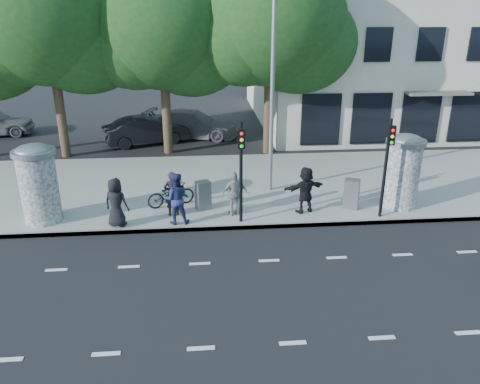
{
  "coord_description": "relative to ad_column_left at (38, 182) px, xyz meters",
  "views": [
    {
      "loc": [
        -1.87,
        -10.36,
        6.8
      ],
      "look_at": [
        -0.66,
        3.5,
        1.34
      ],
      "focal_mm": 35.0,
      "sensor_mm": 36.0,
      "label": 1
    }
  ],
  "objects": [
    {
      "name": "ped_f",
      "position": [
        8.9,
        -0.05,
        -0.56
      ],
      "size": [
        1.62,
        0.99,
        1.65
      ],
      "primitive_type": "imported",
      "rotation": [
        0.0,
        0.0,
        3.45
      ],
      "color": "black",
      "rests_on": "sidewalk"
    },
    {
      "name": "traffic_pole_near",
      "position": [
        6.6,
        -0.71,
        0.69
      ],
      "size": [
        0.22,
        0.31,
        3.4
      ],
      "color": "black",
      "rests_on": "sidewalk"
    },
    {
      "name": "car_mid",
      "position": [
        2.47,
        9.97,
        -0.8
      ],
      "size": [
        3.03,
        4.74,
        1.47
      ],
      "primitive_type": "imported",
      "rotation": [
        0.0,
        0.0,
        1.93
      ],
      "color": "black",
      "rests_on": "ground"
    },
    {
      "name": "street_lamp",
      "position": [
        8.0,
        2.13,
        3.26
      ],
      "size": [
        0.25,
        0.93,
        8.0
      ],
      "color": "slate",
      "rests_on": "sidewalk"
    },
    {
      "name": "lane_dash_near",
      "position": [
        7.2,
        -6.7,
        -1.53
      ],
      "size": [
        32.0,
        0.12,
        0.01
      ],
      "primitive_type": "cube",
      "color": "silver",
      "rests_on": "ground"
    },
    {
      "name": "ped_c",
      "position": [
        4.47,
        -0.58,
        -0.52
      ],
      "size": [
        0.86,
        0.68,
        1.74
      ],
      "primitive_type": "imported",
      "rotation": [
        0.0,
        0.0,
        3.17
      ],
      "color": "navy",
      "rests_on": "sidewalk"
    },
    {
      "name": "tree_near_left",
      "position": [
        3.7,
        8.2,
        4.53
      ],
      "size": [
        6.8,
        6.8,
        8.97
      ],
      "color": "#38281C",
      "rests_on": "ground"
    },
    {
      "name": "tree_center",
      "position": [
        8.7,
        7.8,
        4.77
      ],
      "size": [
        7.0,
        7.0,
        9.3
      ],
      "color": "#38281C",
      "rests_on": "ground"
    },
    {
      "name": "sidewalk",
      "position": [
        7.2,
        3.0,
        -1.46
      ],
      "size": [
        40.0,
        8.0,
        0.15
      ],
      "primitive_type": "cube",
      "color": "gray",
      "rests_on": "ground"
    },
    {
      "name": "ped_e",
      "position": [
        6.43,
        -0.09,
        -0.6
      ],
      "size": [
        1.03,
        0.75,
        1.57
      ],
      "primitive_type": "imported",
      "rotation": [
        0.0,
        0.0,
        3.42
      ],
      "color": "gray",
      "rests_on": "sidewalk"
    },
    {
      "name": "traffic_pole_far",
      "position": [
        11.4,
        -0.71,
        0.69
      ],
      "size": [
        0.22,
        0.31,
        3.4
      ],
      "color": "black",
      "rests_on": "sidewalk"
    },
    {
      "name": "bicycle",
      "position": [
        4.21,
        0.89,
        -0.93
      ],
      "size": [
        1.18,
        1.83,
        0.91
      ],
      "primitive_type": "imported",
      "rotation": [
        0.0,
        0.0,
        1.93
      ],
      "color": "black",
      "rests_on": "sidewalk"
    },
    {
      "name": "ad_column_right",
      "position": [
        12.4,
        0.2,
        0.0
      ],
      "size": [
        1.36,
        1.36,
        2.65
      ],
      "color": "beige",
      "rests_on": "sidewalk"
    },
    {
      "name": "curb",
      "position": [
        7.2,
        -0.95,
        -1.46
      ],
      "size": [
        40.0,
        0.1,
        0.16
      ],
      "primitive_type": "cube",
      "color": "slate",
      "rests_on": "ground"
    },
    {
      "name": "cabinet_left",
      "position": [
        5.36,
        0.5,
        -0.87
      ],
      "size": [
        0.6,
        0.53,
        1.04
      ],
      "primitive_type": "cube",
      "rotation": [
        0.0,
        0.0,
        0.41
      ],
      "color": "slate",
      "rests_on": "sidewalk"
    },
    {
      "name": "building",
      "position": [
        19.2,
        15.49,
        4.46
      ],
      "size": [
        20.3,
        15.85,
        12.0
      ],
      "color": "#BAB19C",
      "rests_on": "ground"
    },
    {
      "name": "cabinet_right",
      "position": [
        10.6,
        0.12,
        -0.85
      ],
      "size": [
        0.63,
        0.56,
        1.08
      ],
      "primitive_type": "cube",
      "rotation": [
        0.0,
        0.0,
        -0.43
      ],
      "color": "slate",
      "rests_on": "sidewalk"
    },
    {
      "name": "ground",
      "position": [
        7.2,
        -4.5,
        -1.54
      ],
      "size": [
        120.0,
        120.0,
        0.0
      ],
      "primitive_type": "plane",
      "color": "black",
      "rests_on": "ground"
    },
    {
      "name": "ped_a",
      "position": [
        2.55,
        -0.65,
        -0.57
      ],
      "size": [
        0.93,
        0.76,
        1.64
      ],
      "primitive_type": "imported",
      "rotation": [
        0.0,
        0.0,
        2.8
      ],
      "color": "black",
      "rests_on": "sidewalk"
    },
    {
      "name": "ped_b",
      "position": [
        4.32,
        0.08,
        -0.6
      ],
      "size": [
        0.62,
        0.46,
        1.57
      ],
      "primitive_type": "imported",
      "rotation": [
        0.0,
        0.0,
        3.3
      ],
      "color": "black",
      "rests_on": "sidewalk"
    },
    {
      "name": "car_right",
      "position": [
        4.86,
        11.22,
        -0.78
      ],
      "size": [
        3.33,
        5.59,
        1.52
      ],
      "primitive_type": "imported",
      "rotation": [
        0.0,
        0.0,
        1.33
      ],
      "color": "slate",
      "rests_on": "ground"
    },
    {
      "name": "ad_column_left",
      "position": [
        0.0,
        0.0,
        0.0
      ],
      "size": [
        1.36,
        1.36,
        2.65
      ],
      "color": "beige",
      "rests_on": "sidewalk"
    },
    {
      "name": "tree_mid_left",
      "position": [
        -1.3,
        8.0,
        4.96
      ],
      "size": [
        7.2,
        7.2,
        9.57
      ],
      "color": "#38281C",
      "rests_on": "ground"
    },
    {
      "name": "lane_dash_far",
      "position": [
        7.2,
        -3.1,
        -1.53
      ],
      "size": [
        32.0,
        0.12,
        0.01
      ],
      "primitive_type": "cube",
      "color": "silver",
      "rests_on": "ground"
    }
  ]
}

